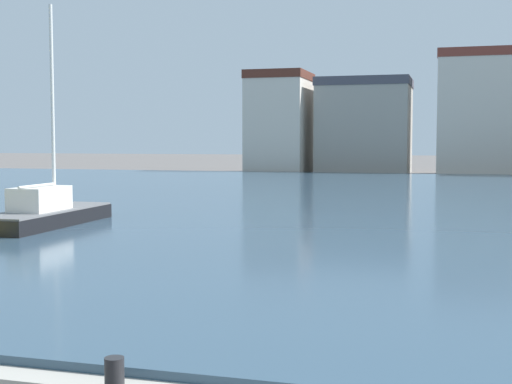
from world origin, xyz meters
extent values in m
cube|color=#334C60|center=(0.00, 35.26, 0.12)|extent=(86.00, 54.54, 0.25)
cube|color=black|center=(-10.77, 20.79, 0.37)|extent=(1.89, 6.07, 0.74)
ellipsoid|color=black|center=(-10.85, 23.65, 0.37)|extent=(1.62, 2.15, 0.70)
cube|color=slate|center=(-10.77, 20.79, 0.77)|extent=(1.85, 5.95, 0.06)
cube|color=silver|center=(-10.76, 20.33, 1.19)|extent=(1.27, 2.14, 0.78)
cylinder|color=silver|center=(-10.79, 21.24, 4.20)|extent=(0.12, 0.12, 6.93)
cylinder|color=silver|center=(-10.76, 20.18, 1.64)|extent=(0.13, 2.11, 0.08)
cylinder|color=#232326|center=(-1.47, 7.59, 0.25)|extent=(0.24, 0.24, 0.50)
cube|color=beige|center=(-14.10, 66.15, 4.43)|extent=(5.46, 6.70, 8.86)
cube|color=#51281E|center=(-14.10, 66.15, 9.26)|extent=(5.57, 6.83, 0.80)
cube|color=gray|center=(-6.11, 67.64, 4.07)|extent=(8.48, 7.28, 8.15)
cube|color=#42424C|center=(-6.11, 67.64, 8.55)|extent=(8.65, 7.42, 0.80)
cube|color=beige|center=(4.09, 66.90, 5.21)|extent=(6.88, 5.17, 10.41)
cube|color=brown|center=(4.09, 66.90, 10.81)|extent=(7.02, 5.27, 0.80)
camera|label=1|loc=(2.46, 0.09, 3.11)|focal=49.38mm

